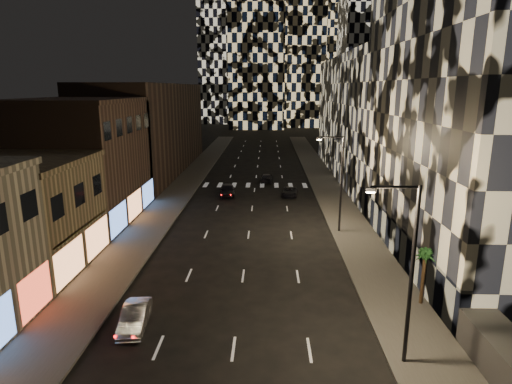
# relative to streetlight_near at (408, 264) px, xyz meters

# --- Properties ---
(sidewalk_left) EXTENTS (4.00, 120.00, 0.15)m
(sidewalk_left) POSITION_rel_streetlight_near_xyz_m (-18.35, 40.00, -5.28)
(sidewalk_left) COLOR #47443F
(sidewalk_left) RESTS_ON ground
(sidewalk_right) EXTENTS (4.00, 120.00, 0.15)m
(sidewalk_right) POSITION_rel_streetlight_near_xyz_m (1.65, 40.00, -5.28)
(sidewalk_right) COLOR #47443F
(sidewalk_right) RESTS_ON ground
(curb_left) EXTENTS (0.20, 120.00, 0.15)m
(curb_left) POSITION_rel_streetlight_near_xyz_m (-16.25, 40.00, -5.28)
(curb_left) COLOR #4C4C47
(curb_left) RESTS_ON ground
(curb_right) EXTENTS (0.20, 120.00, 0.15)m
(curb_right) POSITION_rel_streetlight_near_xyz_m (-0.45, 40.00, -5.28)
(curb_right) COLOR #4C4C47
(curb_right) RESTS_ON ground
(retail_tan) EXTENTS (10.00, 10.00, 8.00)m
(retail_tan) POSITION_rel_streetlight_near_xyz_m (-25.35, 11.00, -1.35)
(retail_tan) COLOR olive
(retail_tan) RESTS_ON ground
(retail_brown) EXTENTS (10.00, 15.00, 12.00)m
(retail_brown) POSITION_rel_streetlight_near_xyz_m (-25.35, 23.50, 0.65)
(retail_brown) COLOR #473328
(retail_brown) RESTS_ON ground
(retail_filler_left) EXTENTS (10.00, 40.00, 14.00)m
(retail_filler_left) POSITION_rel_streetlight_near_xyz_m (-25.35, 50.00, 1.65)
(retail_filler_left) COLOR #473328
(retail_filler_left) RESTS_ON ground
(midrise_right) EXTENTS (16.00, 25.00, 22.00)m
(midrise_right) POSITION_rel_streetlight_near_xyz_m (11.65, 14.50, 5.65)
(midrise_right) COLOR #232326
(midrise_right) RESTS_ON ground
(midrise_base) EXTENTS (0.60, 25.00, 3.00)m
(midrise_base) POSITION_rel_streetlight_near_xyz_m (3.95, 14.50, -3.85)
(midrise_base) COLOR #383838
(midrise_base) RESTS_ON ground
(midrise_filler_right) EXTENTS (16.00, 40.00, 18.00)m
(midrise_filler_right) POSITION_rel_streetlight_near_xyz_m (11.65, 47.00, 3.65)
(midrise_filler_right) COLOR #232326
(midrise_filler_right) RESTS_ON ground
(streetlight_near) EXTENTS (2.55, 0.25, 9.00)m
(streetlight_near) POSITION_rel_streetlight_near_xyz_m (0.00, 0.00, 0.00)
(streetlight_near) COLOR black
(streetlight_near) RESTS_ON sidewalk_right
(streetlight_far) EXTENTS (2.55, 0.25, 9.00)m
(streetlight_far) POSITION_rel_streetlight_near_xyz_m (0.00, 20.00, 0.00)
(streetlight_far) COLOR black
(streetlight_far) RESTS_ON sidewalk_right
(car_silver_parked) EXTENTS (1.74, 4.02, 1.28)m
(car_silver_parked) POSITION_rel_streetlight_near_xyz_m (-14.15, 2.94, -4.71)
(car_silver_parked) COLOR #A0A1A6
(car_silver_parked) RESTS_ON ground
(car_dark_midlane) EXTENTS (2.24, 4.59, 1.51)m
(car_dark_midlane) POSITION_rel_streetlight_near_xyz_m (-11.67, 33.74, -4.60)
(car_dark_midlane) COLOR black
(car_dark_midlane) RESTS_ON ground
(car_dark_oncoming) EXTENTS (1.85, 4.21, 1.20)m
(car_dark_oncoming) POSITION_rel_streetlight_near_xyz_m (-6.73, 42.09, -4.75)
(car_dark_oncoming) COLOR black
(car_dark_oncoming) RESTS_ON ground
(car_dark_rightlane) EXTENTS (2.19, 4.08, 1.09)m
(car_dark_rightlane) POSITION_rel_streetlight_near_xyz_m (-3.79, 33.81, -4.81)
(car_dark_rightlane) COLOR black
(car_dark_rightlane) RESTS_ON ground
(palm_tree) EXTENTS (1.83, 1.86, 3.64)m
(palm_tree) POSITION_rel_streetlight_near_xyz_m (3.15, 6.00, -2.20)
(palm_tree) COLOR #47331E
(palm_tree) RESTS_ON sidewalk_right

